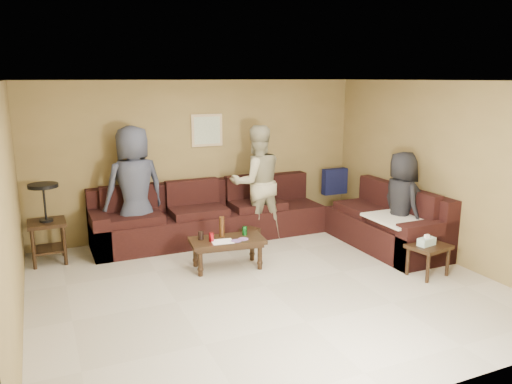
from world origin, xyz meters
The scene contains 10 objects.
room centered at (0.00, 0.00, 1.66)m, with size 5.60×5.50×2.50m.
sectional_sofa centered at (0.81, 1.52, 0.33)m, with size 4.65×2.90×0.97m.
coffee_table centered at (-0.22, 0.77, 0.36)m, with size 1.05×0.61×0.70m.
end_table_left centered at (-2.42, 1.97, 0.59)m, with size 0.50×0.50×1.13m.
side_table_right centered at (2.08, -0.55, 0.37)m, with size 0.57×0.50×0.56m.
waste_bin centered at (0.42, 1.46, 0.14)m, with size 0.24×0.24×0.28m, color black.
wall_art centered at (0.10, 2.48, 1.70)m, with size 0.52×0.04×0.52m.
person_left centered at (-1.19, 2.05, 0.93)m, with size 0.91×0.59×1.87m, color #323646.
person_middle centered at (0.70, 1.84, 0.91)m, with size 0.88×0.69×1.82m, color tan.
person_right centered at (2.30, 0.29, 0.76)m, with size 0.74×0.48×1.51m, color black.
Camera 1 is at (-2.46, -5.25, 2.54)m, focal length 35.00 mm.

